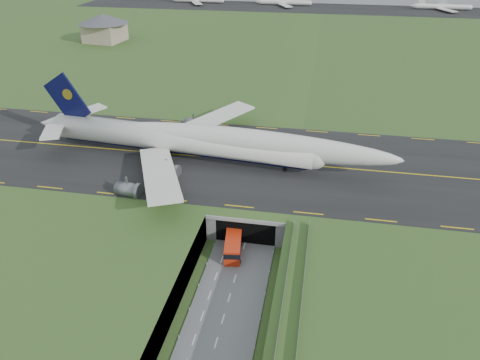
# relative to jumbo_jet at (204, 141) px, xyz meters

# --- Properties ---
(ground) EXTENTS (900.00, 900.00, 0.00)m
(ground) POSITION_rel_jumbo_jet_xyz_m (14.11, -30.89, -11.26)
(ground) COLOR #2D4F1F
(ground) RESTS_ON ground
(airfield_deck) EXTENTS (800.00, 800.00, 6.00)m
(airfield_deck) POSITION_rel_jumbo_jet_xyz_m (14.11, -30.89, -8.26)
(airfield_deck) COLOR gray
(airfield_deck) RESTS_ON ground
(trench_road) EXTENTS (12.00, 75.00, 0.20)m
(trench_road) POSITION_rel_jumbo_jet_xyz_m (14.11, -38.39, -11.16)
(trench_road) COLOR slate
(trench_road) RESTS_ON ground
(taxiway) EXTENTS (800.00, 44.00, 0.18)m
(taxiway) POSITION_rel_jumbo_jet_xyz_m (14.11, 2.11, -5.17)
(taxiway) COLOR black
(taxiway) RESTS_ON airfield_deck
(tunnel_portal) EXTENTS (17.00, 22.30, 6.00)m
(tunnel_portal) POSITION_rel_jumbo_jet_xyz_m (14.11, -14.18, -7.92)
(tunnel_portal) COLOR gray
(tunnel_portal) RESTS_ON ground
(guideway) EXTENTS (3.00, 53.00, 7.05)m
(guideway) POSITION_rel_jumbo_jet_xyz_m (25.11, -50.00, -5.93)
(guideway) COLOR #A8A8A3
(guideway) RESTS_ON ground
(jumbo_jet) EXTENTS (90.88, 58.86, 19.56)m
(jumbo_jet) POSITION_rel_jumbo_jet_xyz_m (0.00, 0.00, 0.00)
(jumbo_jet) COLOR white
(jumbo_jet) RESTS_ON ground
(shuttle_tram) EXTENTS (4.16, 8.53, 3.33)m
(shuttle_tram) POSITION_rel_jumbo_jet_xyz_m (12.37, -26.70, -9.43)
(shuttle_tram) COLOR red
(shuttle_tram) RESTS_ON ground
(service_building) EXTENTS (26.26, 26.26, 12.88)m
(service_building) POSITION_rel_jumbo_jet_xyz_m (-79.18, 117.15, 2.37)
(service_building) COLOR tan
(service_building) RESTS_ON ground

